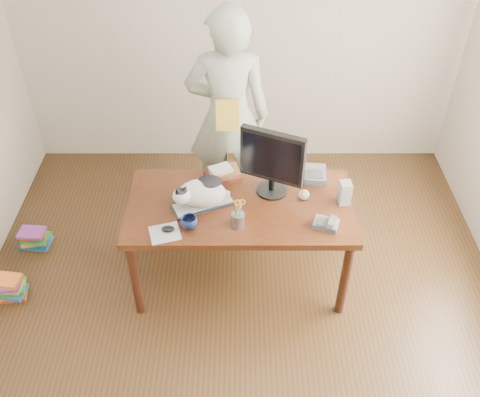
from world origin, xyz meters
name	(u,v)px	position (x,y,z in m)	size (l,w,h in m)	color
room	(240,195)	(0.00, 0.00, 1.35)	(4.50, 4.50, 4.50)	black
desk	(240,213)	(0.00, 0.68, 0.60)	(1.60, 0.80, 0.75)	black
keyboard	(203,204)	(-0.26, 0.59, 0.76)	(0.46, 0.32, 0.03)	black
cat	(200,193)	(-0.27, 0.58, 0.88)	(0.40, 0.32, 0.24)	white
monitor	(272,160)	(0.22, 0.73, 1.04)	(0.44, 0.30, 0.52)	black
pen_cup	(238,218)	(-0.01, 0.39, 0.81)	(0.10, 0.10, 0.23)	#9A999F
mousepad	(165,233)	(-0.50, 0.31, 0.75)	(0.24, 0.23, 0.00)	silver
mouse	(168,229)	(-0.48, 0.33, 0.77)	(0.10, 0.08, 0.04)	black
coffee_mug	(189,223)	(-0.34, 0.37, 0.79)	(0.11, 0.11, 0.09)	black
phone	(327,224)	(0.58, 0.38, 0.77)	(0.19, 0.17, 0.07)	#5B5B5F
speaker	(345,193)	(0.73, 0.63, 0.84)	(0.09, 0.09, 0.18)	#A0A0A3
baseball	(304,195)	(0.45, 0.66, 0.79)	(0.08, 0.08, 0.08)	white
book_stack	(223,174)	(-0.13, 0.90, 0.79)	(0.29, 0.26, 0.09)	#441212
calculator	(315,175)	(0.56, 0.90, 0.78)	(0.18, 0.22, 0.06)	#5B5B5F
person	(228,117)	(-0.09, 1.47, 0.93)	(0.68, 0.44, 1.86)	silver
held_book	(228,115)	(-0.09, 1.30, 1.05)	(0.18, 0.11, 0.24)	gold
book_pile_a	(9,288)	(-1.75, 0.40, 0.09)	(0.27, 0.22, 0.18)	#AF3619
book_pile_b	(35,238)	(-1.72, 0.95, 0.07)	(0.26, 0.20, 0.15)	#1C57A8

